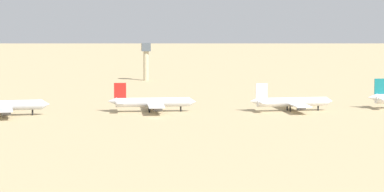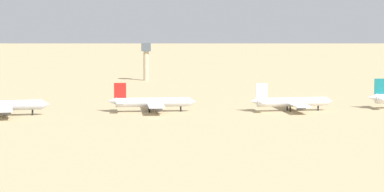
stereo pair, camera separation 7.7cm
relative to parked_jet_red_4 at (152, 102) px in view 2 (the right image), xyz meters
name	(u,v)px [view 2 (the right image)]	position (x,y,z in m)	size (l,w,h in m)	color
ground	(155,118)	(-1.25, -20.77, -3.98)	(4000.00, 4000.00, 0.00)	tan
ridge_west	(62,14)	(-20.06, 1139.81, 26.65)	(408.63, 402.94, 61.25)	gray
parked_jet_red_4	(152,102)	(0.00, 0.00, 0.00)	(36.78, 30.97, 12.15)	silver
parked_jet_white_5	(291,102)	(57.48, -7.18, -0.10)	(35.70, 29.83, 11.84)	white
control_tower	(146,58)	(14.37, 150.03, 9.34)	(5.20, 5.20, 22.08)	#C6B793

